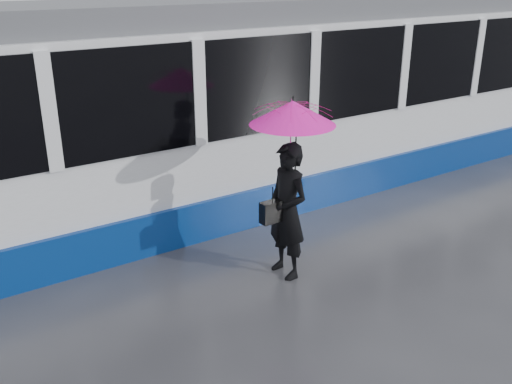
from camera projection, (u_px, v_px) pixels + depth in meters
ground at (252, 275)px, 7.55m from camera, size 90.00×90.00×0.00m
rails at (169, 212)px, 9.48m from camera, size 34.00×1.51×0.02m
tram at (291, 97)px, 10.17m from camera, size 26.00×2.56×3.35m
woman at (287, 211)px, 7.27m from camera, size 0.45×0.67×1.80m
umbrella at (292, 129)px, 6.90m from camera, size 1.09×1.09×1.21m
handbag at (272, 211)px, 7.16m from camera, size 0.33×0.15×0.46m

